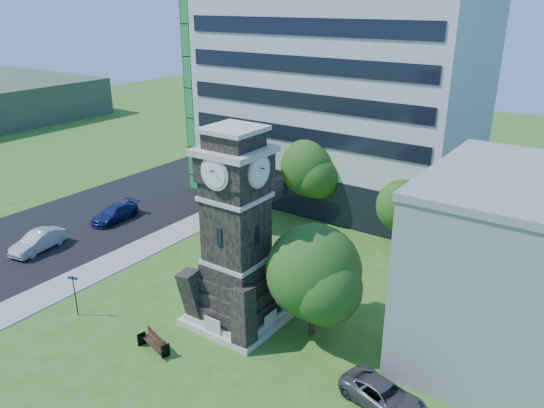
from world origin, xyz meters
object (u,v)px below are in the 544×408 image
Objects in this scene: car_street_mid at (38,241)px; car_east_lot at (384,396)px; clock_tower at (237,242)px; street_sign at (74,291)px; car_street_north at (115,213)px; park_bench at (154,342)px.

car_east_lot is at bearing -10.51° from car_street_mid.
clock_tower is 19.66m from car_street_mid.
car_street_mid reaches higher than car_east_lot.
car_east_lot is 19.59m from street_sign.
clock_tower is 11.73m from car_east_lot.
car_street_north is 1.69× the size of street_sign.
street_sign reaches higher than car_street_north.
street_sign reaches higher than car_street_mid.
car_street_mid is 7.49m from car_street_north.
car_street_mid reaches higher than car_street_north.
car_street_north is at bearing 79.64° from car_street_mid.
clock_tower is 2.64× the size of car_street_mid.
clock_tower is 2.67× the size of car_east_lot.
clock_tower reaches higher than car_street_mid.
car_street_mid is 17.53m from park_bench.
park_bench is at bearing -37.27° from car_street_north.
car_street_mid is at bearing -175.70° from clock_tower.
street_sign is (-19.23, -3.53, 1.12)m from car_east_lot.
car_street_mid reaches higher than park_bench.
car_east_lot is at bearing -9.12° from street_sign.
car_street_mid is at bearing -176.08° from park_bench.
clock_tower is at bearing -21.41° from car_street_north.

